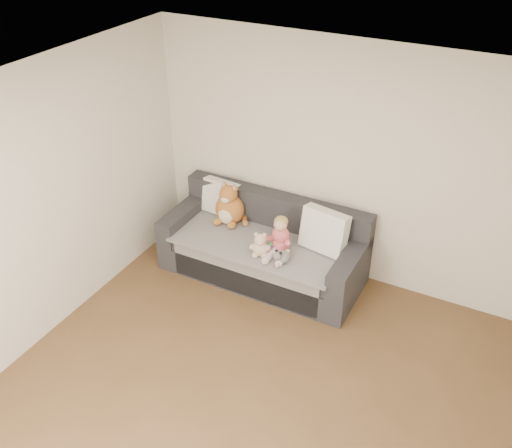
{
  "coord_description": "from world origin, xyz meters",
  "views": [
    {
      "loc": [
        1.49,
        -2.55,
        3.94
      ],
      "look_at": [
        -0.81,
        1.87,
        0.75
      ],
      "focal_mm": 40.0,
      "sensor_mm": 36.0,
      "label": 1
    }
  ],
  "objects_px": {
    "plush_cat": "(229,207)",
    "sippy_cup": "(271,247)",
    "toddler": "(280,238)",
    "teddy_bear": "(260,246)",
    "sofa": "(264,249)"
  },
  "relations": [
    {
      "from": "plush_cat",
      "to": "sippy_cup",
      "type": "height_order",
      "value": "plush_cat"
    },
    {
      "from": "plush_cat",
      "to": "sippy_cup",
      "type": "bearing_deg",
      "value": -27.89
    },
    {
      "from": "toddler",
      "to": "sippy_cup",
      "type": "bearing_deg",
      "value": -161.41
    },
    {
      "from": "sofa",
      "to": "teddy_bear",
      "type": "xyz_separation_m",
      "value": [
        0.12,
        -0.32,
        0.28
      ]
    },
    {
      "from": "toddler",
      "to": "plush_cat",
      "type": "xyz_separation_m",
      "value": [
        -0.76,
        0.28,
        0.02
      ]
    },
    {
      "from": "plush_cat",
      "to": "teddy_bear",
      "type": "xyz_separation_m",
      "value": [
        0.61,
        -0.43,
        -0.08
      ]
    },
    {
      "from": "toddler",
      "to": "teddy_bear",
      "type": "bearing_deg",
      "value": -142.75
    },
    {
      "from": "sippy_cup",
      "to": "teddy_bear",
      "type": "bearing_deg",
      "value": -121.65
    },
    {
      "from": "sofa",
      "to": "toddler",
      "type": "xyz_separation_m",
      "value": [
        0.26,
        -0.17,
        0.34
      ]
    },
    {
      "from": "toddler",
      "to": "plush_cat",
      "type": "height_order",
      "value": "plush_cat"
    },
    {
      "from": "plush_cat",
      "to": "teddy_bear",
      "type": "bearing_deg",
      "value": -37.74
    },
    {
      "from": "toddler",
      "to": "sippy_cup",
      "type": "relative_size",
      "value": 3.46
    },
    {
      "from": "teddy_bear",
      "to": "sippy_cup",
      "type": "distance_m",
      "value": 0.14
    },
    {
      "from": "toddler",
      "to": "sippy_cup",
      "type": "distance_m",
      "value": 0.14
    },
    {
      "from": "sippy_cup",
      "to": "toddler",
      "type": "bearing_deg",
      "value": 26.71
    }
  ]
}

